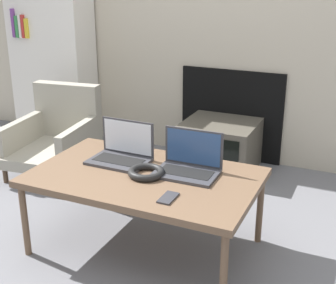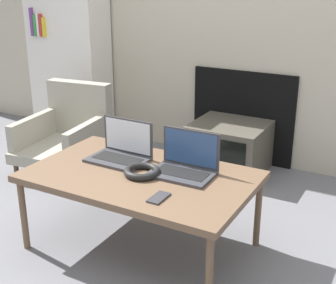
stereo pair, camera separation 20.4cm
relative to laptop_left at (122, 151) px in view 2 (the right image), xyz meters
The scene contains 9 objects.
ground_plane 0.67m from the laptop_left, 63.42° to the right, with size 14.00×14.00×0.00m, color slate.
table 0.25m from the laptop_left, 31.08° to the right, with size 1.19×0.73×0.44m.
laptop_left is the anchor object (origin of this frame).
laptop_right 0.40m from the laptop_left, ahead, with size 0.33×0.23×0.22m.
headphones 0.26m from the laptop_left, 31.23° to the right, with size 0.19×0.19×0.04m.
phone 0.54m from the laptop_left, 37.04° to the right, with size 0.06×0.13×0.01m.
tv 1.17m from the laptop_left, 79.02° to the left, with size 0.55×0.51×0.38m.
armchair 1.11m from the laptop_left, 146.88° to the left, with size 0.61×0.72×0.64m.
bookshelf 1.88m from the laptop_left, 138.84° to the left, with size 0.72×0.32×1.67m.
Camera 2 is at (1.23, -1.62, 1.45)m, focal length 50.00 mm.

